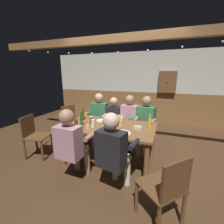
{
  "coord_description": "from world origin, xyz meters",
  "views": [
    {
      "loc": [
        1.0,
        -2.56,
        1.7
      ],
      "look_at": [
        0.0,
        0.12,
        0.98
      ],
      "focal_mm": 24.14,
      "sensor_mm": 36.0,
      "label": 1
    }
  ],
  "objects_px": {
    "person_1": "(113,120)",
    "chair_empty_near_right": "(34,135)",
    "plate_0": "(102,120)",
    "pint_glass_4": "(104,123)",
    "person_5": "(113,150)",
    "pint_glass_2": "(92,121)",
    "wall_dart_cabinet": "(167,82)",
    "person_3": "(145,122)",
    "pint_glass_5": "(119,119)",
    "pint_glass_6": "(76,123)",
    "pint_glass_0": "(93,123)",
    "bottle_0": "(150,123)",
    "chair_empty_near_left": "(166,189)",
    "chair_empty_far_end": "(71,121)",
    "plate_1": "(122,133)",
    "bottle_1": "(83,115)",
    "dining_table": "(109,130)",
    "bottle_2": "(81,120)",
    "pint_glass_1": "(86,115)",
    "person_0": "(98,116)",
    "pint_glass_3": "(120,123)",
    "person_2": "(128,120)",
    "table_candle": "(88,127)",
    "person_4": "(71,142)",
    "condiment_caddy": "(138,128)",
    "pint_glass_7": "(92,119)"
  },
  "relations": [
    {
      "from": "person_1",
      "to": "pint_glass_3",
      "type": "height_order",
      "value": "person_1"
    },
    {
      "from": "pint_glass_0",
      "to": "plate_0",
      "type": "bearing_deg",
      "value": 90.52
    },
    {
      "from": "person_1",
      "to": "chair_empty_near_right",
      "type": "xyz_separation_m",
      "value": [
        -1.37,
        -1.06,
        -0.17
      ]
    },
    {
      "from": "table_candle",
      "to": "chair_empty_near_left",
      "type": "bearing_deg",
      "value": -26.93
    },
    {
      "from": "chair_empty_near_right",
      "to": "table_candle",
      "type": "height_order",
      "value": "chair_empty_near_right"
    },
    {
      "from": "pint_glass_6",
      "to": "chair_empty_near_right",
      "type": "bearing_deg",
      "value": -176.57
    },
    {
      "from": "pint_glass_0",
      "to": "person_5",
      "type": "bearing_deg",
      "value": -42.47
    },
    {
      "from": "plate_0",
      "to": "chair_empty_near_right",
      "type": "bearing_deg",
      "value": -156.71
    },
    {
      "from": "person_1",
      "to": "pint_glass_6",
      "type": "xyz_separation_m",
      "value": [
        -0.36,
        -1.0,
        0.19
      ]
    },
    {
      "from": "chair_empty_near_left",
      "to": "pint_glass_4",
      "type": "relative_size",
      "value": 7.66
    },
    {
      "from": "bottle_2",
      "to": "pint_glass_5",
      "type": "height_order",
      "value": "bottle_2"
    },
    {
      "from": "chair_empty_far_end",
      "to": "pint_glass_1",
      "type": "distance_m",
      "value": 0.88
    },
    {
      "from": "person_4",
      "to": "pint_glass_2",
      "type": "distance_m",
      "value": 0.71
    },
    {
      "from": "chair_empty_near_left",
      "to": "pint_glass_1",
      "type": "height_order",
      "value": "chair_empty_near_left"
    },
    {
      "from": "person_2",
      "to": "person_4",
      "type": "xyz_separation_m",
      "value": [
        -0.53,
        -1.47,
        -0.01
      ]
    },
    {
      "from": "person_0",
      "to": "pint_glass_6",
      "type": "distance_m",
      "value": 1.02
    },
    {
      "from": "person_2",
      "to": "person_5",
      "type": "distance_m",
      "value": 1.48
    },
    {
      "from": "pint_glass_2",
      "to": "pint_glass_4",
      "type": "relative_size",
      "value": 1.06
    },
    {
      "from": "person_3",
      "to": "bottle_2",
      "type": "distance_m",
      "value": 1.4
    },
    {
      "from": "plate_0",
      "to": "pint_glass_4",
      "type": "height_order",
      "value": "pint_glass_4"
    },
    {
      "from": "chair_empty_near_right",
      "to": "condiment_caddy",
      "type": "xyz_separation_m",
      "value": [
        2.11,
        0.34,
        0.31
      ]
    },
    {
      "from": "person_4",
      "to": "bottle_1",
      "type": "xyz_separation_m",
      "value": [
        -0.31,
        0.88,
        0.18
      ]
    },
    {
      "from": "person_4",
      "to": "chair_empty_far_end",
      "type": "bearing_deg",
      "value": 128.16
    },
    {
      "from": "bottle_0",
      "to": "pint_glass_0",
      "type": "distance_m",
      "value": 1.02
    },
    {
      "from": "plate_1",
      "to": "bottle_0",
      "type": "bearing_deg",
      "value": 45.96
    },
    {
      "from": "person_1",
      "to": "bottle_0",
      "type": "relative_size",
      "value": 4.35
    },
    {
      "from": "person_5",
      "to": "pint_glass_5",
      "type": "relative_size",
      "value": 9.17
    },
    {
      "from": "chair_empty_far_end",
      "to": "pint_glass_6",
      "type": "xyz_separation_m",
      "value": [
        0.87,
        -1.03,
        0.36
      ]
    },
    {
      "from": "table_candle",
      "to": "pint_glass_7",
      "type": "relative_size",
      "value": 0.74
    },
    {
      "from": "person_0",
      "to": "person_3",
      "type": "relative_size",
      "value": 1.01
    },
    {
      "from": "chair_empty_near_left",
      "to": "chair_empty_far_end",
      "type": "distance_m",
      "value": 3.04
    },
    {
      "from": "person_1",
      "to": "chair_empty_near_left",
      "type": "xyz_separation_m",
      "value": [
        1.25,
        -1.72,
        -0.17
      ]
    },
    {
      "from": "person_5",
      "to": "pint_glass_2",
      "type": "bearing_deg",
      "value": 145.5
    },
    {
      "from": "person_0",
      "to": "bottle_2",
      "type": "distance_m",
      "value": 0.95
    },
    {
      "from": "plate_1",
      "to": "table_candle",
      "type": "bearing_deg",
      "value": -179.07
    },
    {
      "from": "pint_glass_2",
      "to": "pint_glass_3",
      "type": "relative_size",
      "value": 1.1
    },
    {
      "from": "pint_glass_2",
      "to": "pint_glass_3",
      "type": "height_order",
      "value": "pint_glass_2"
    },
    {
      "from": "person_0",
      "to": "pint_glass_3",
      "type": "bearing_deg",
      "value": 136.98
    },
    {
      "from": "chair_empty_near_right",
      "to": "bottle_1",
      "type": "bearing_deg",
      "value": 106.24
    },
    {
      "from": "chair_empty_near_right",
      "to": "pint_glass_2",
      "type": "relative_size",
      "value": 7.23
    },
    {
      "from": "bottle_0",
      "to": "wall_dart_cabinet",
      "type": "bearing_deg",
      "value": 85.54
    },
    {
      "from": "dining_table",
      "to": "bottle_2",
      "type": "distance_m",
      "value": 0.56
    },
    {
      "from": "person_0",
      "to": "pint_glass_5",
      "type": "xyz_separation_m",
      "value": [
        0.7,
        -0.5,
        0.14
      ]
    },
    {
      "from": "person_3",
      "to": "pint_glass_1",
      "type": "distance_m",
      "value": 1.33
    },
    {
      "from": "person_1",
      "to": "pint_glass_5",
      "type": "distance_m",
      "value": 0.61
    },
    {
      "from": "plate_1",
      "to": "pint_glass_6",
      "type": "height_order",
      "value": "pint_glass_6"
    },
    {
      "from": "chair_empty_near_right",
      "to": "pint_glass_2",
      "type": "height_order",
      "value": "pint_glass_2"
    },
    {
      "from": "person_4",
      "to": "pint_glass_1",
      "type": "distance_m",
      "value": 1.15
    },
    {
      "from": "wall_dart_cabinet",
      "to": "person_3",
      "type": "bearing_deg",
      "value": -100.33
    },
    {
      "from": "bottle_2",
      "to": "pint_glass_0",
      "type": "xyz_separation_m",
      "value": [
        0.24,
        0.01,
        -0.04
      ]
    }
  ]
}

